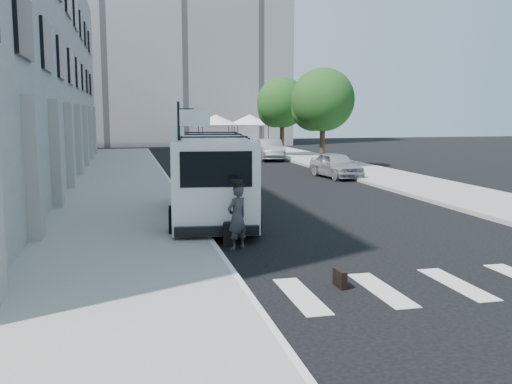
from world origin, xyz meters
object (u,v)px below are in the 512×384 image
businessman (237,217)px  parked_car_c (242,147)px  cargo_van (211,178)px  briefcase (340,278)px  parked_car_b (270,150)px  parked_car_a (336,165)px  suitcase (229,233)px

businessman → parked_car_c: (6.44, 30.75, -0.10)m
businessman → cargo_van: bearing=-122.6°
briefcase → parked_car_b: size_ratio=0.10×
briefcase → businessman: bearing=108.9°
parked_car_a → parked_car_c: 16.61m
parked_car_b → parked_car_c: bearing=108.8°
parked_car_b → cargo_van: bearing=-102.7°
parked_car_a → briefcase: bearing=-117.0°
briefcase → parked_car_c: 34.61m
businessman → parked_car_b: bearing=-139.2°
briefcase → cargo_van: cargo_van is taller
briefcase → cargo_van: 7.61m
suitcase → parked_car_a: parked_car_a is taller
businessman → parked_car_a: bearing=-152.5°
businessman → parked_car_b: businessman is taller
suitcase → parked_car_b: parked_car_b is taller
businessman → parked_car_a: 16.33m
briefcase → parked_car_b: parked_car_b is taller
cargo_van → parked_car_a: 13.10m
suitcase → parked_car_c: 30.95m
suitcase → parked_car_a: (8.15, 13.71, 0.36)m
suitcase → cargo_van: cargo_van is taller
parked_car_a → parked_car_b: bearing=86.3°
parked_car_b → parked_car_a: bearing=-81.2°
businessman → suitcase: 0.73m
businessman → cargo_van: cargo_van is taller
parked_car_a → parked_car_b: parked_car_b is taller
businessman → parked_car_b: 26.96m
briefcase → parked_car_b: bearing=76.0°
businessman → briefcase: bearing=77.9°
briefcase → parked_car_a: size_ratio=0.11×
suitcase → parked_car_a: bearing=73.9°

